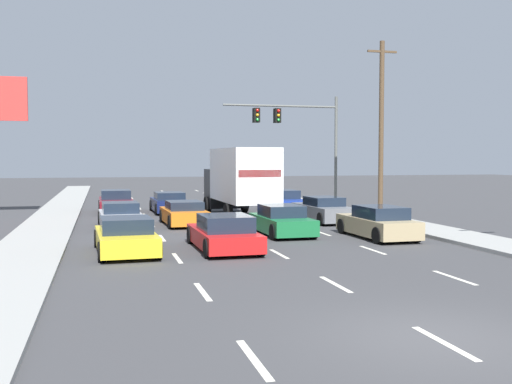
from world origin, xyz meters
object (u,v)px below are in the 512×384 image
car_red (224,234)px  car_tan (378,223)px  car_navy (169,203)px  box_truck (240,179)px  car_yellow (126,237)px  utility_pole_mid (381,125)px  car_blue (283,201)px  car_green (282,221)px  car_gray (323,210)px  car_silver (120,216)px  traffic_signal_mast (292,126)px  car_maroon (116,202)px  car_orange (184,214)px

car_red → car_tan: car_tan is taller
car_navy → box_truck: 5.39m
car_yellow → car_red: (3.34, -0.08, 0.01)m
car_tan → utility_pole_mid: 11.94m
box_truck → car_red: bearing=-105.6°
car_red → car_blue: size_ratio=1.02×
car_green → car_gray: 5.70m
car_silver → car_navy: car_navy is taller
car_silver → car_gray: 9.98m
car_silver → car_blue: car_blue is taller
car_silver → utility_pole_mid: size_ratio=0.43×
car_silver → car_yellow: size_ratio=0.96×
car_green → traffic_signal_mast: size_ratio=0.52×
car_gray → car_navy: bearing=134.9°
car_navy → utility_pole_mid: (11.84, -3.53, 4.52)m
car_silver → car_navy: size_ratio=1.01×
car_blue → car_tan: (0.01, -12.96, 0.02)m
car_silver → car_red: (3.29, -7.93, 0.03)m
car_maroon → car_navy: 3.12m
car_silver → car_yellow: 7.85m
traffic_signal_mast → car_yellow: bearing=-122.8°
car_silver → car_blue: bearing=33.6°
car_maroon → car_green: 13.81m
car_blue → utility_pole_mid: size_ratio=0.46×
car_tan → utility_pole_mid: bearing=63.4°
utility_pole_mid → car_orange: bearing=-164.4°
car_green → car_gray: size_ratio=0.90×
car_red → car_blue: 15.92m
car_navy → car_green: bearing=-73.3°
car_blue → traffic_signal_mast: traffic_signal_mast is taller
car_maroon → car_silver: 7.74m
car_green → utility_pole_mid: (8.38, 7.95, 4.52)m
car_navy → car_blue: (6.88, -0.46, 0.01)m
car_yellow → box_truck: bearing=59.6°
car_silver → box_truck: box_truck is taller
box_truck → car_blue: (3.51, 3.45, -1.53)m
car_red → box_truck: (3.08, 11.04, 1.55)m
car_yellow → car_green: bearing=27.5°
car_yellow → utility_pole_mid: size_ratio=0.45×
box_truck → utility_pole_mid: bearing=2.6°
car_navy → car_gray: bearing=-45.1°
traffic_signal_mast → utility_pole_mid: size_ratio=0.80×
car_yellow → traffic_signal_mast: 22.02m
car_maroon → box_truck: 8.04m
car_orange → traffic_signal_mast: 14.07m
car_tan → utility_pole_mid: utility_pole_mid is taller
car_red → car_tan: size_ratio=1.05×
traffic_signal_mast → car_silver: bearing=-138.6°
car_yellow → car_gray: size_ratio=0.96×
box_truck → car_gray: bearing=-40.6°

